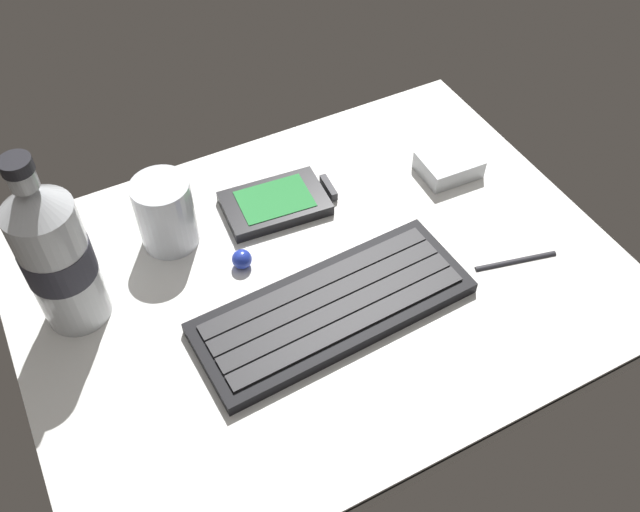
{
  "coord_description": "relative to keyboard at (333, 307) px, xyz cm",
  "views": [
    {
      "loc": [
        -22.09,
        -42.37,
        58.16
      ],
      "look_at": [
        0.0,
        0.0,
        3.0
      ],
      "focal_mm": 38.8,
      "sensor_mm": 36.0,
      "label": 1
    }
  ],
  "objects": [
    {
      "name": "ground_plane",
      "position": [
        1.15,
        4.89,
        -1.79
      ],
      "size": [
        64.0,
        48.0,
        2.8
      ],
      "color": "silver"
    },
    {
      "name": "keyboard",
      "position": [
        0.0,
        0.0,
        0.0
      ],
      "size": [
        29.5,
        12.4,
        1.7
      ],
      "color": "black",
      "rests_on": "ground_plane"
    },
    {
      "name": "handheld_device",
      "position": [
        1.81,
        16.61,
        -0.08
      ],
      "size": [
        13.24,
        8.59,
        1.5
      ],
      "color": "black",
      "rests_on": "ground_plane"
    },
    {
      "name": "juice_cup",
      "position": [
        -11.46,
        17.44,
        3.1
      ],
      "size": [
        6.4,
        6.4,
        8.5
      ],
      "color": "silver",
      "rests_on": "ground_plane"
    },
    {
      "name": "water_bottle",
      "position": [
        -23.32,
        12.22,
        8.2
      ],
      "size": [
        6.73,
        6.73,
        20.8
      ],
      "color": "silver",
      "rests_on": "ground_plane"
    },
    {
      "name": "charger_block",
      "position": [
        22.84,
        12.37,
        0.39
      ],
      "size": [
        7.23,
        5.9,
        2.4
      ],
      "primitive_type": "cube",
      "rotation": [
        0.0,
        0.0,
        -0.04
      ],
      "color": "silver",
      "rests_on": "ground_plane"
    },
    {
      "name": "trackball_mouse",
      "position": [
        -5.85,
        10.12,
        0.29
      ],
      "size": [
        2.2,
        2.2,
        2.2
      ],
      "primitive_type": "sphere",
      "color": "#2338B2",
      "rests_on": "ground_plane"
    },
    {
      "name": "stylus_pen",
      "position": [
        21.16,
        -3.33,
        -0.46
      ],
      "size": [
        9.41,
        2.86,
        0.7
      ],
      "primitive_type": "cylinder",
      "rotation": [
        0.0,
        1.57,
        -0.23
      ],
      "color": "#26262B",
      "rests_on": "ground_plane"
    }
  ]
}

